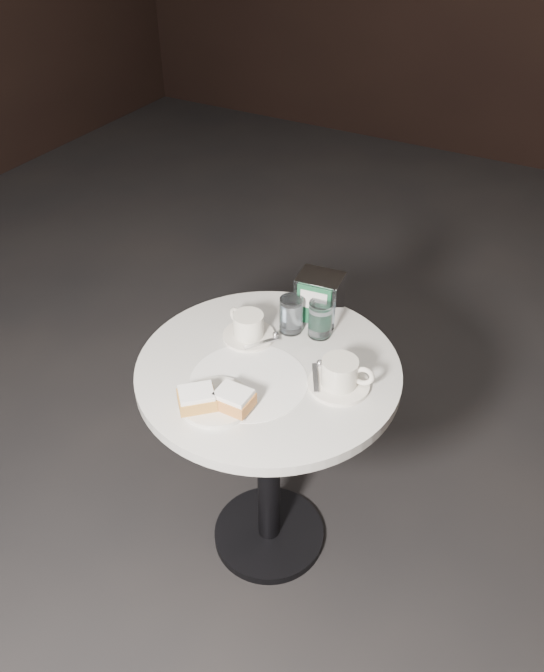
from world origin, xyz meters
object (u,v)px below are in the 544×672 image
at_px(coffee_cup_left, 248,327).
at_px(coffee_cup_right, 340,375).
at_px(water_glass_left, 291,315).
at_px(water_glass_right, 320,319).
at_px(napkin_dispenser, 319,298).
at_px(beignet_plate, 216,400).
at_px(cafe_table, 269,419).

bearing_deg(coffee_cup_left, coffee_cup_right, 9.01).
height_order(coffee_cup_left, water_glass_left, water_glass_left).
bearing_deg(water_glass_right, napkin_dispenser, 118.20).
bearing_deg(water_glass_left, water_glass_right, 14.30).
xyz_separation_m(beignet_plate, water_glass_right, (0.09, 0.38, 0.03)).
distance_m(cafe_table, water_glass_left, 0.30).
bearing_deg(coffee_cup_right, beignet_plate, -151.08).
height_order(beignet_plate, coffee_cup_left, coffee_cup_left).
relative_size(coffee_cup_left, napkin_dispenser, 1.31).
xyz_separation_m(cafe_table, water_glass_left, (-0.02, 0.17, 0.25)).
distance_m(cafe_table, beignet_plate, 0.30).
distance_m(beignet_plate, coffee_cup_left, 0.29).
distance_m(beignet_plate, water_glass_left, 0.37).
relative_size(coffee_cup_right, water_glass_left, 1.82).
xyz_separation_m(coffee_cup_right, water_glass_right, (-0.14, 0.17, 0.02)).
height_order(cafe_table, beignet_plate, beignet_plate).
relative_size(coffee_cup_left, coffee_cup_right, 0.98).
relative_size(coffee_cup_left, water_glass_right, 1.76).
relative_size(beignet_plate, coffee_cup_right, 1.24).
relative_size(beignet_plate, napkin_dispenser, 1.66).
bearing_deg(water_glass_right, cafe_table, -107.51).
bearing_deg(napkin_dispenser, coffee_cup_right, -61.12).
xyz_separation_m(cafe_table, napkin_dispenser, (0.02, 0.25, 0.27)).
height_order(coffee_cup_left, water_glass_right, water_glass_right).
relative_size(water_glass_right, napkin_dispenser, 0.75).
bearing_deg(napkin_dispenser, cafe_table, -102.58).
distance_m(water_glass_left, napkin_dispenser, 0.10).
bearing_deg(beignet_plate, coffee_cup_right, 42.86).
distance_m(coffee_cup_right, water_glass_left, 0.26).
bearing_deg(cafe_table, water_glass_right, 72.49).
xyz_separation_m(water_glass_left, napkin_dispenser, (0.04, 0.09, 0.02)).
bearing_deg(coffee_cup_right, water_glass_right, 115.06).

